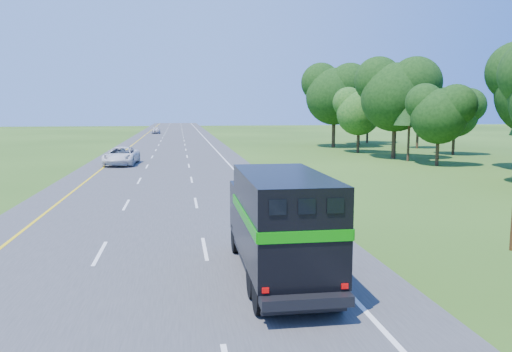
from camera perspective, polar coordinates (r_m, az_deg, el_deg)
The scene contains 7 objects.
road at distance 56.82m, azimuth -9.78°, elevation 2.45°, with size 15.00×260.00×0.04m, color #38383A.
lane_markings at distance 56.81m, azimuth -9.78°, elevation 2.48°, with size 11.15×260.00×0.01m.
tree_wall_right at distance 44.33m, azimuth 25.82°, elevation 8.12°, with size 16.00×100.00×12.00m, color #0F3910, non-canonical shape.
horse_truck at distance 14.71m, azimuth 2.68°, elevation -5.26°, with size 2.36×7.28×3.21m.
white_suv at distance 46.88m, azimuth -15.13°, elevation 2.24°, with size 2.67×5.79×1.61m, color silver.
far_car at distance 106.08m, azimuth -11.37°, elevation 5.16°, with size 1.63×4.05×1.38m, color #B5B5BC.
delineator at distance 26.22m, azimuth 8.66°, elevation -2.12°, with size 0.10×0.05×1.18m.
Camera 1 is at (0.98, -6.59, 5.04)m, focal length 35.00 mm.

